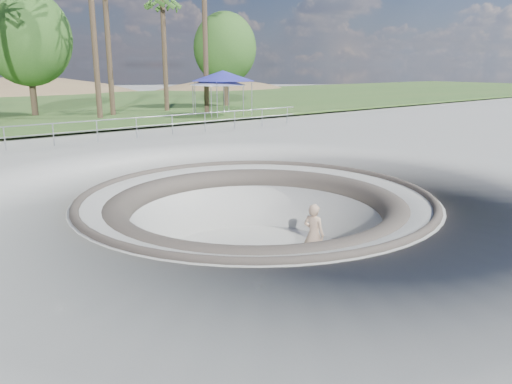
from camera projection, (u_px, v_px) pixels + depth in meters
ground at (256, 196)px, 14.47m from camera, size 180.00×180.00×0.00m
skate_bowl at (256, 255)px, 14.92m from camera, size 14.00×14.00×4.10m
safety_railing at (97, 131)px, 23.40m from camera, size 25.00×0.06×1.03m
skateboard at (313, 264)px, 14.24m from camera, size 0.83×0.42×0.08m
skater at (314, 234)px, 14.01m from camera, size 0.56×0.73×1.77m
canopy_white at (218, 81)px, 34.07m from camera, size 5.35×5.35×2.71m
canopy_blue at (223, 76)px, 34.26m from camera, size 6.04×6.04×3.05m
palm_f at (162, 2)px, 36.48m from camera, size 2.60×2.60×9.25m
bushy_tree_mid at (27, 38)px, 33.57m from camera, size 5.89×5.35×8.49m
bushy_tree_right at (225, 48)px, 42.04m from camera, size 5.45×4.96×7.87m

